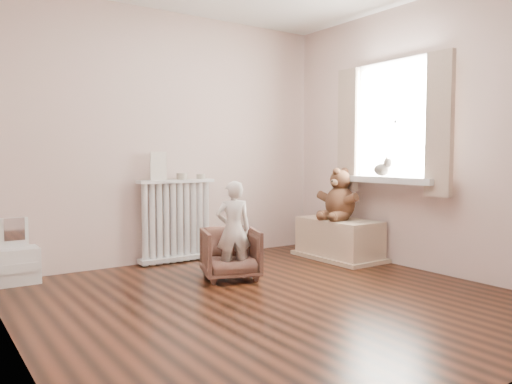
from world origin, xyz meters
TOP-DOWN VIEW (x-y plane):
  - floor at (0.00, 0.00)m, footprint 3.60×3.60m
  - back_wall at (0.00, 1.80)m, footprint 3.60×0.02m
  - front_wall at (0.00, -1.80)m, footprint 3.60×0.02m
  - left_wall at (-1.80, 0.00)m, footprint 0.02×3.60m
  - right_wall at (1.80, 0.00)m, footprint 0.02×3.60m
  - window at (1.76, 0.30)m, footprint 0.03×0.90m
  - window_sill at (1.67, 0.30)m, footprint 0.22×1.10m
  - curtain_left at (1.65, -0.27)m, footprint 0.06×0.26m
  - curtain_right at (1.65, 0.87)m, footprint 0.06×0.26m
  - radiator at (-0.01, 1.68)m, footprint 0.82×0.15m
  - paper_doll at (-0.21, 1.68)m, footprint 0.17×0.02m
  - tin_a at (0.06, 1.68)m, footprint 0.11×0.11m
  - tin_b at (0.28, 1.68)m, footprint 0.09×0.09m
  - toy_vanity at (-1.55, 1.65)m, footprint 0.36×0.26m
  - armchair at (0.08, 0.76)m, footprint 0.63×0.64m
  - child at (0.08, 0.71)m, footprint 0.37×0.30m
  - toy_bench at (1.52, 0.86)m, footprint 0.48×0.91m
  - teddy_bear at (1.52, 0.85)m, footprint 0.49×0.40m
  - plush_cat at (1.66, 0.40)m, footprint 0.20×0.26m

SIDE VIEW (x-z plane):
  - floor at x=0.00m, z-range -0.01..0.01m
  - toy_bench at x=1.52m, z-range -0.01..0.41m
  - armchair at x=0.08m, z-range 0.00..0.46m
  - toy_vanity at x=-1.55m, z-range -0.01..0.56m
  - radiator at x=-0.01m, z-range -0.04..0.82m
  - child at x=0.08m, z-range 0.02..0.89m
  - teddy_bear at x=1.52m, z-range 0.40..0.94m
  - window_sill at x=1.67m, z-range 0.84..0.90m
  - tin_b at x=0.28m, z-range 0.86..0.92m
  - tin_a at x=0.06m, z-range 0.86..0.93m
  - plush_cat at x=1.66m, z-range 0.90..1.10m
  - paper_doll at x=-0.21m, z-range 0.86..1.15m
  - back_wall at x=0.00m, z-range 0.00..2.60m
  - front_wall at x=0.00m, z-range 0.00..2.60m
  - left_wall at x=-1.80m, z-range 0.00..2.60m
  - right_wall at x=1.80m, z-range 0.00..2.60m
  - curtain_left at x=1.65m, z-range 0.74..2.04m
  - curtain_right at x=1.65m, z-range 0.74..2.04m
  - window at x=1.76m, z-range 0.90..2.00m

